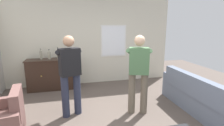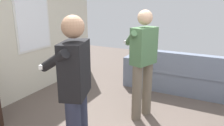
% 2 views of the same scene
% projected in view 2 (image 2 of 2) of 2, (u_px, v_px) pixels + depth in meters
% --- Properties ---
extents(couch, '(0.57, 2.33, 0.85)m').
position_uv_depth(couch, '(181.00, 76.00, 4.38)').
color(couch, slate).
rests_on(couch, ground).
extents(person_standing_left, '(0.53, 0.52, 1.68)m').
position_uv_depth(person_standing_left, '(75.00, 90.00, 2.20)').
color(person_standing_left, '#282D42').
rests_on(person_standing_left, ground).
extents(person_standing_right, '(0.53, 0.52, 1.68)m').
position_uv_depth(person_standing_right, '(143.00, 60.00, 3.29)').
color(person_standing_right, '#6B6051').
rests_on(person_standing_right, ground).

